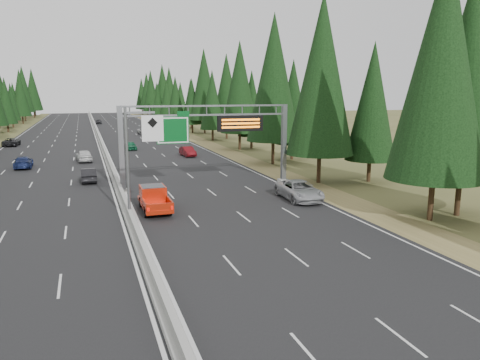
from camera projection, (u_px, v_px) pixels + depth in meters
name	position (u px, v px, depth m)	size (l,w,h in m)	color
road	(101.00, 143.00, 84.41)	(32.00, 260.00, 0.08)	black
shoulder_right	(197.00, 140.00, 89.95)	(3.60, 260.00, 0.06)	olive
median_barrier	(100.00, 141.00, 84.34)	(0.70, 260.00, 0.85)	gray
sign_gantry	(214.00, 133.00, 44.16)	(16.75, 0.98, 7.80)	slate
hov_sign_pole	(136.00, 156.00, 32.43)	(2.80, 0.50, 8.00)	slate
tree_row_right	(246.00, 90.00, 74.13)	(11.35, 239.84, 18.78)	black
silver_minivan	(299.00, 190.00, 39.56)	(2.65, 5.75, 1.60)	#A0A1A5
red_pickup	(154.00, 197.00, 36.12)	(1.98, 5.54, 1.81)	black
car_ahead_green	(131.00, 146.00, 74.03)	(1.54, 3.82, 1.30)	#16643D
car_ahead_dkred	(188.00, 151.00, 66.48)	(1.44, 4.13, 1.36)	maroon
car_ahead_dkgrey	(170.00, 133.00, 96.42)	(2.16, 5.32, 1.54)	black
car_ahead_white	(145.00, 131.00, 100.55)	(2.40, 5.21, 1.45)	#BCBCBC
car_ahead_far	(99.00, 121.00, 134.59)	(1.60, 3.98, 1.36)	black
car_onc_near	(89.00, 175.00, 47.50)	(1.47, 4.23, 1.39)	black
car_onc_blue	(23.00, 162.00, 56.13)	(1.99, 4.90, 1.42)	navy
car_onc_white	(84.00, 156.00, 61.37)	(1.85, 4.61, 1.57)	silver
car_onc_far	(11.00, 142.00, 79.20)	(2.26, 4.90, 1.36)	black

